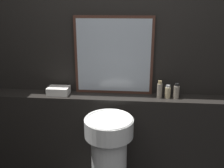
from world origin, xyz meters
name	(u,v)px	position (x,y,z in m)	size (l,w,h in m)	color
wall_back	(117,66)	(0.00, 1.58, 1.25)	(8.00, 0.06, 2.50)	black
vanity_counter	(115,143)	(0.00, 1.43, 0.50)	(2.55, 0.23, 0.99)	black
pedestal_sink	(109,163)	(-0.02, 1.05, 0.53)	(0.40, 0.40, 0.95)	white
mirror	(114,56)	(-0.03, 1.53, 1.36)	(0.74, 0.03, 0.73)	#47281E
towel_stack	(59,91)	(-0.55, 1.43, 1.03)	(0.20, 0.15, 0.07)	silver
shampoo_bottle	(160,90)	(0.41, 1.43, 1.07)	(0.05, 0.05, 0.16)	gray
conditioner_bottle	(168,92)	(0.48, 1.43, 1.05)	(0.05, 0.05, 0.13)	#C6B284
lotion_bottle	(176,91)	(0.56, 1.43, 1.06)	(0.05, 0.05, 0.14)	gray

